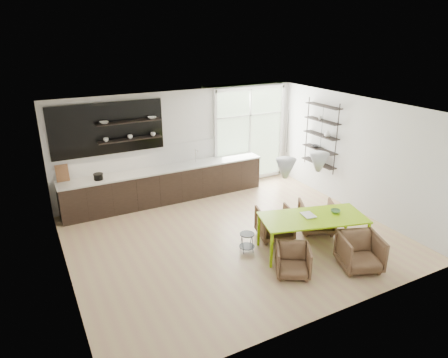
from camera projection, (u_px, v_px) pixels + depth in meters
room at (234, 159)px, 9.65m from camera, size 7.02×6.01×2.91m
kitchen_run at (163, 180)px, 10.72m from camera, size 5.54×0.69×2.75m
right_shelving at (321, 137)px, 10.85m from camera, size 0.26×1.22×1.90m
dining_table at (313, 219)px, 8.23m from camera, size 2.34×1.52×0.79m
armchair_back_left at (275, 223)px, 8.92m from camera, size 0.91×0.92×0.69m
armchair_back_right at (317, 217)px, 9.20m from camera, size 1.03×1.04×0.71m
armchair_front_left at (293, 261)px, 7.56m from camera, size 0.88×0.88×0.59m
armchair_front_right at (360, 252)px, 7.75m from camera, size 0.98×0.99×0.70m
wire_stool at (247, 240)px, 8.37m from camera, size 0.33×0.33×0.41m
table_book at (303, 216)px, 8.22m from camera, size 0.28×0.35×0.03m
table_bowl at (335, 211)px, 8.40m from camera, size 0.24×0.24×0.06m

